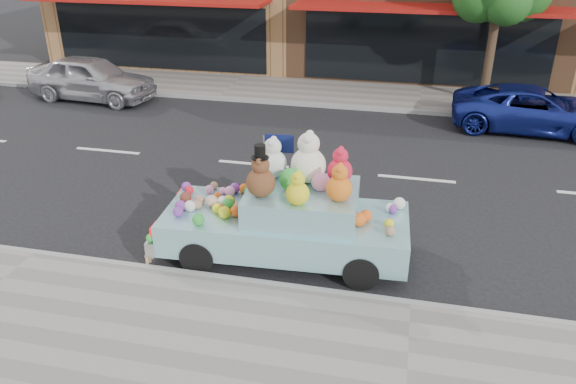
# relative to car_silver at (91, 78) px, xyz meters

# --- Properties ---
(ground) EXTENTS (120.00, 120.00, 0.00)m
(ground) POSITION_rel_car_silver_xyz_m (10.79, -4.17, -0.73)
(ground) COLOR black
(ground) RESTS_ON ground
(near_sidewalk) EXTENTS (60.00, 3.00, 0.12)m
(near_sidewalk) POSITION_rel_car_silver_xyz_m (10.79, -10.67, -0.67)
(near_sidewalk) COLOR gray
(near_sidewalk) RESTS_ON ground
(far_sidewalk) EXTENTS (60.00, 3.00, 0.12)m
(far_sidewalk) POSITION_rel_car_silver_xyz_m (10.79, 2.33, -0.67)
(far_sidewalk) COLOR gray
(far_sidewalk) RESTS_ON ground
(near_kerb) EXTENTS (60.00, 0.12, 0.13)m
(near_kerb) POSITION_rel_car_silver_xyz_m (10.79, -9.17, -0.67)
(near_kerb) COLOR gray
(near_kerb) RESTS_ON ground
(far_kerb) EXTENTS (60.00, 0.12, 0.13)m
(far_kerb) POSITION_rel_car_silver_xyz_m (10.79, 0.83, -0.67)
(far_kerb) COLOR gray
(far_kerb) RESTS_ON ground
(car_silver) EXTENTS (4.44, 2.12, 1.47)m
(car_silver) POSITION_rel_car_silver_xyz_m (0.00, 0.00, 0.00)
(car_silver) COLOR #B5B5BA
(car_silver) RESTS_ON ground
(car_blue) EXTENTS (4.60, 2.32, 1.25)m
(car_blue) POSITION_rel_car_silver_xyz_m (13.91, 0.03, -0.11)
(car_blue) COLOR navy
(car_blue) RESTS_ON ground
(art_car) EXTENTS (4.57, 1.99, 2.26)m
(art_car) POSITION_rel_car_silver_xyz_m (8.55, -8.07, 0.08)
(art_car) COLOR black
(art_car) RESTS_ON ground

